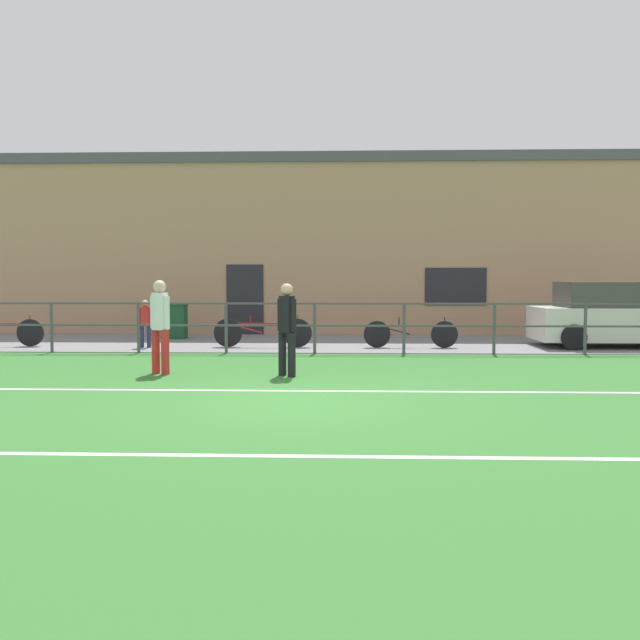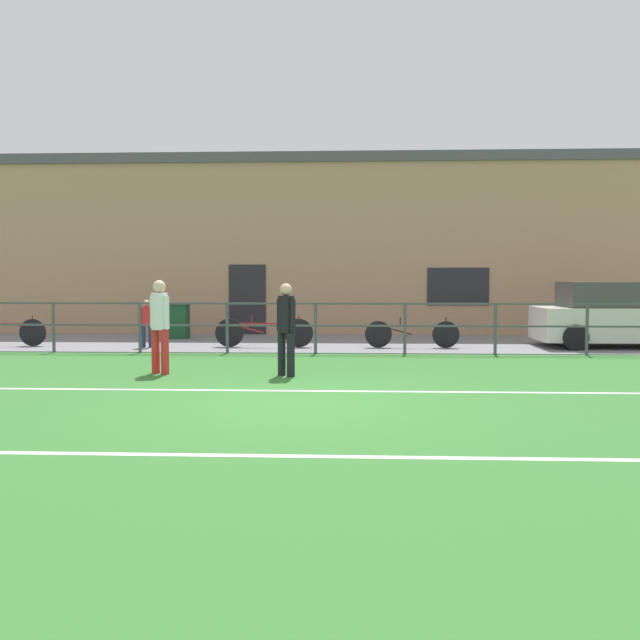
# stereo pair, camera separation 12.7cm
# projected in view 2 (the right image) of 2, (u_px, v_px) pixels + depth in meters

# --- Properties ---
(ground) EXTENTS (60.00, 44.00, 0.04)m
(ground) POSITION_uv_depth(u_px,v_px,m) (293.00, 403.00, 9.40)
(ground) COLOR #33702D
(field_line_touchline) EXTENTS (36.00, 0.11, 0.00)m
(field_line_touchline) POSITION_uv_depth(u_px,v_px,m) (298.00, 391.00, 10.32)
(field_line_touchline) COLOR white
(field_line_touchline) RESTS_ON ground
(field_line_hash) EXTENTS (36.00, 0.11, 0.00)m
(field_line_hash) POSITION_uv_depth(u_px,v_px,m) (267.00, 456.00, 6.55)
(field_line_hash) COLOR white
(field_line_hash) RESTS_ON ground
(pavement_strip) EXTENTS (48.00, 5.00, 0.02)m
(pavement_strip) POSITION_uv_depth(u_px,v_px,m) (321.00, 343.00, 17.87)
(pavement_strip) COLOR slate
(pavement_strip) RESTS_ON ground
(perimeter_fence) EXTENTS (36.07, 0.07, 1.15)m
(perimeter_fence) POSITION_uv_depth(u_px,v_px,m) (316.00, 321.00, 15.34)
(perimeter_fence) COLOR #474C51
(perimeter_fence) RESTS_ON ground
(clubhouse_facade) EXTENTS (28.00, 2.56, 5.41)m
(clubhouse_facade) POSITION_uv_depth(u_px,v_px,m) (326.00, 246.00, 21.40)
(clubhouse_facade) COLOR tan
(clubhouse_facade) RESTS_ON ground
(player_goalkeeper) EXTENTS (0.35, 0.33, 1.61)m
(player_goalkeeper) POSITION_uv_depth(u_px,v_px,m) (286.00, 324.00, 11.82)
(player_goalkeeper) COLOR black
(player_goalkeeper) RESTS_ON ground
(player_striker) EXTENTS (0.40, 0.30, 1.66)m
(player_striker) POSITION_uv_depth(u_px,v_px,m) (160.00, 321.00, 12.11)
(player_striker) COLOR red
(player_striker) RESTS_ON ground
(spectator_child) EXTENTS (0.32, 0.20, 1.15)m
(spectator_child) POSITION_uv_depth(u_px,v_px,m) (147.00, 320.00, 16.54)
(spectator_child) COLOR #232D4C
(spectator_child) RESTS_ON pavement_strip
(parked_car_red) EXTENTS (4.11, 1.82, 1.59)m
(parked_car_red) POSITION_uv_depth(u_px,v_px,m) (621.00, 316.00, 16.64)
(parked_car_red) COLOR silver
(parked_car_red) RESTS_ON pavement_strip
(bicycle_parked_0) EXTENTS (2.39, 0.04, 0.78)m
(bicycle_parked_0) POSITION_uv_depth(u_px,v_px,m) (264.00, 332.00, 16.62)
(bicycle_parked_0) COLOR black
(bicycle_parked_0) RESTS_ON pavement_strip
(bicycle_parked_1) EXTENTS (2.30, 0.04, 0.76)m
(bicycle_parked_1) POSITION_uv_depth(u_px,v_px,m) (0.00, 332.00, 16.92)
(bicycle_parked_1) COLOR black
(bicycle_parked_1) RESTS_ON pavement_strip
(bicycle_parked_2) EXTENTS (2.26, 0.04, 0.74)m
(bicycle_parked_2) POSITION_uv_depth(u_px,v_px,m) (412.00, 334.00, 16.45)
(bicycle_parked_2) COLOR black
(bicycle_parked_2) RESTS_ON pavement_strip
(trash_bin_0) EXTENTS (0.61, 0.52, 0.99)m
(trash_bin_0) POSITION_uv_depth(u_px,v_px,m) (178.00, 320.00, 19.00)
(trash_bin_0) COLOR #194C28
(trash_bin_0) RESTS_ON pavement_strip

